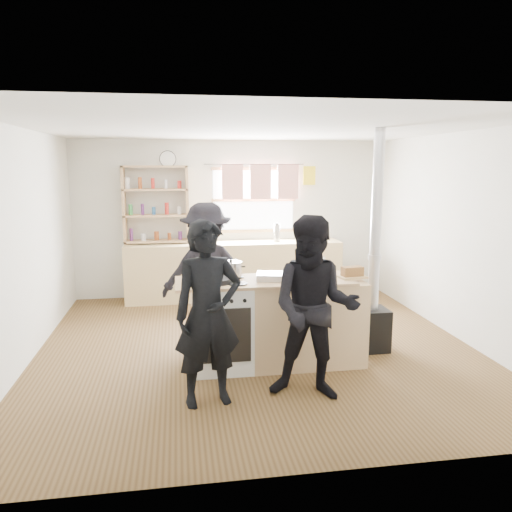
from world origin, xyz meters
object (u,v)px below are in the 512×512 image
at_px(thermos, 277,233).
at_px(flue_heater, 373,295).
at_px(person_near_left, 208,314).
at_px(skillet_greens, 216,280).
at_px(person_far, 206,271).
at_px(cooking_island, 278,322).
at_px(person_near_right, 314,309).
at_px(roast_tray, 273,276).
at_px(bread_board, 352,273).
at_px(stockpot_stove, 231,269).
at_px(stockpot_counter, 310,267).

relative_size(thermos, flue_heater, 0.11).
height_order(thermos, flue_heater, flue_heater).
bearing_deg(person_near_left, thermos, 58.21).
height_order(thermos, person_near_left, person_near_left).
bearing_deg(skillet_greens, person_far, 92.12).
relative_size(cooking_island, person_near_right, 1.18).
distance_m(flue_heater, person_near_left, 2.20).
bearing_deg(roast_tray, bread_board, -2.96).
xyz_separation_m(stockpot_stove, stockpot_counter, (0.84, -0.09, 0.02)).
bearing_deg(stockpot_counter, skillet_greens, -171.62).
bearing_deg(skillet_greens, person_near_left, -100.51).
height_order(cooking_island, bread_board, bread_board).
xyz_separation_m(flue_heater, person_far, (-1.84, 0.75, 0.18)).
height_order(person_near_left, person_far, person_far).
bearing_deg(skillet_greens, stockpot_counter, 8.38).
xyz_separation_m(stockpot_stove, flue_heater, (1.63, 0.07, -0.36)).
xyz_separation_m(thermos, roast_tray, (-0.60, -2.78, -0.07)).
relative_size(cooking_island, flue_heater, 0.79).
distance_m(stockpot_counter, bread_board, 0.45).
bearing_deg(stockpot_counter, thermos, 86.23).
distance_m(thermos, person_near_left, 3.79).
distance_m(person_near_left, person_far, 1.78).
xyz_separation_m(thermos, stockpot_stove, (-1.02, -2.60, -0.02)).
distance_m(roast_tray, person_near_right, 0.84).
distance_m(cooking_island, person_near_right, 0.91).
xyz_separation_m(stockpot_stove, bread_board, (1.26, -0.23, -0.03)).
distance_m(bread_board, person_near_right, 0.99).
relative_size(cooking_island, person_far, 1.18).
xyz_separation_m(stockpot_counter, person_near_left, (-1.14, -0.86, -0.21)).
xyz_separation_m(stockpot_counter, person_near_right, (-0.20, -0.89, -0.20)).
relative_size(skillet_greens, stockpot_stove, 1.68).
distance_m(thermos, stockpot_stove, 2.79).
height_order(cooking_island, flue_heater, flue_heater).
bearing_deg(stockpot_counter, flue_heater, 11.99).
height_order(stockpot_counter, flue_heater, flue_heater).
relative_size(bread_board, person_near_left, 0.19).
relative_size(skillet_greens, person_near_right, 0.24).
bearing_deg(person_near_right, stockpot_counter, 97.26).
xyz_separation_m(thermos, bread_board, (0.24, -2.83, -0.06)).
bearing_deg(cooking_island, flue_heater, 12.03).
relative_size(thermos, bread_board, 0.91).
bearing_deg(person_far, cooking_island, 119.42).
height_order(stockpot_counter, person_near_right, person_near_right).
xyz_separation_m(thermos, person_far, (-1.23, -1.77, -0.21)).
bearing_deg(stockpot_stove, thermos, 68.60).
distance_m(stockpot_counter, person_near_right, 0.93).
distance_m(cooking_island, roast_tray, 0.51).
relative_size(flue_heater, person_near_right, 1.49).
bearing_deg(roast_tray, thermos, 77.89).
distance_m(roast_tray, bread_board, 0.84).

